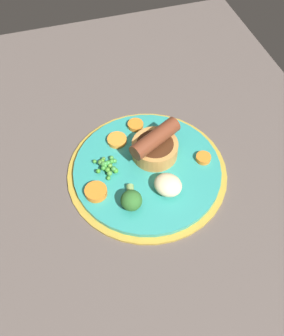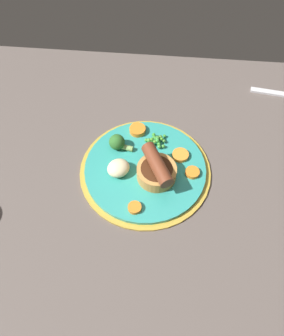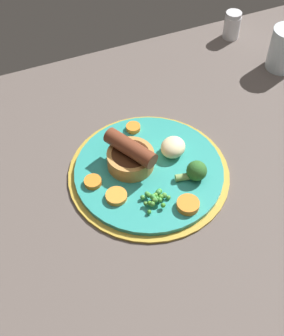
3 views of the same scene
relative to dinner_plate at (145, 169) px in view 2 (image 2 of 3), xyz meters
The scene contains 10 objects.
dining_table 4.83cm from the dinner_plate, 26.25° to the right, with size 110.00×80.00×3.00cm, color #564C47.
dinner_plate is the anchor object (origin of this frame).
sausage_pudding 4.68cm from the dinner_plate, 139.10° to the left, with size 8.38×10.16×5.91cm.
pea_pile 7.32cm from the dinner_plate, 104.75° to the right, with size 4.93×4.23×1.71cm.
broccoli_floret_near 8.61cm from the dinner_plate, 35.95° to the right, with size 5.56×3.60×3.60cm.
potato_chunk_1 6.34cm from the dinner_plate, 19.00° to the left, with size 4.37×4.88×3.09cm, color beige.
carrot_slice_0 10.45cm from the dinner_plate, 74.65° to the right, with size 3.82×3.82×1.19cm, color orange.
carrot_slice_1 10.47cm from the dinner_plate, 83.44° to the left, with size 2.72×2.72×0.95cm, color orange.
carrot_slice_4 8.48cm from the dinner_plate, 154.36° to the right, with size 3.66×3.66×0.90cm, color orange.
carrot_slice_5 10.33cm from the dinner_plate, behind, with size 3.02×3.02×0.94cm, color orange.
Camera 2 is at (-6.76, 38.83, 58.44)cm, focal length 32.00 mm.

